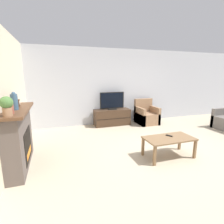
{
  "coord_description": "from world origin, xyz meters",
  "views": [
    {
      "loc": [
        -2.71,
        -3.19,
        1.79
      ],
      "look_at": [
        -1.33,
        0.96,
        0.85
      ],
      "focal_mm": 28.0,
      "sensor_mm": 36.0,
      "label": 1
    }
  ],
  "objects_px": {
    "mantel_vase_left": "(10,107)",
    "remote": "(169,136)",
    "fireplace": "(19,137)",
    "potted_plant": "(7,105)",
    "mantel_vase_centre_left": "(14,101)",
    "mantel_clock": "(18,103)",
    "tv": "(112,101)",
    "coffee_table": "(169,140)",
    "armchair": "(146,116)",
    "tv_stand": "(112,117)"
  },
  "relations": [
    {
      "from": "fireplace",
      "to": "mantel_vase_centre_left",
      "type": "xyz_separation_m",
      "value": [
        0.02,
        -0.12,
        0.72
      ]
    },
    {
      "from": "fireplace",
      "to": "tv",
      "type": "distance_m",
      "value": 3.43
    },
    {
      "from": "tv_stand",
      "to": "tv",
      "type": "distance_m",
      "value": 0.57
    },
    {
      "from": "potted_plant",
      "to": "tv_stand",
      "type": "relative_size",
      "value": 0.24
    },
    {
      "from": "tv",
      "to": "armchair",
      "type": "distance_m",
      "value": 1.42
    },
    {
      "from": "armchair",
      "to": "remote",
      "type": "bearing_deg",
      "value": -108.5
    },
    {
      "from": "fireplace",
      "to": "mantel_vase_centre_left",
      "type": "distance_m",
      "value": 0.73
    },
    {
      "from": "tv",
      "to": "remote",
      "type": "distance_m",
      "value": 2.76
    },
    {
      "from": "tv",
      "to": "coffee_table",
      "type": "relative_size",
      "value": 0.81
    },
    {
      "from": "mantel_clock",
      "to": "potted_plant",
      "type": "relative_size",
      "value": 0.48
    },
    {
      "from": "mantel_vase_centre_left",
      "to": "mantel_clock",
      "type": "distance_m",
      "value": 0.29
    },
    {
      "from": "mantel_clock",
      "to": "potted_plant",
      "type": "xyz_separation_m",
      "value": [
        -0.0,
        -0.83,
        0.1
      ]
    },
    {
      "from": "armchair",
      "to": "mantel_vase_centre_left",
      "type": "bearing_deg",
      "value": -151.81
    },
    {
      "from": "tv_stand",
      "to": "fireplace",
      "type": "bearing_deg",
      "value": -140.54
    },
    {
      "from": "mantel_clock",
      "to": "remote",
      "type": "relative_size",
      "value": 1.0
    },
    {
      "from": "mantel_clock",
      "to": "coffee_table",
      "type": "distance_m",
      "value": 3.22
    },
    {
      "from": "tv_stand",
      "to": "coffee_table",
      "type": "relative_size",
      "value": 1.18
    },
    {
      "from": "fireplace",
      "to": "armchair",
      "type": "height_order",
      "value": "fireplace"
    },
    {
      "from": "potted_plant",
      "to": "tv",
      "type": "height_order",
      "value": "potted_plant"
    },
    {
      "from": "mantel_vase_centre_left",
      "to": "armchair",
      "type": "relative_size",
      "value": 0.37
    },
    {
      "from": "mantel_clock",
      "to": "coffee_table",
      "type": "relative_size",
      "value": 0.14
    },
    {
      "from": "coffee_table",
      "to": "remote",
      "type": "bearing_deg",
      "value": 52.42
    },
    {
      "from": "potted_plant",
      "to": "tv_stand",
      "type": "height_order",
      "value": "potted_plant"
    },
    {
      "from": "mantel_vase_centre_left",
      "to": "potted_plant",
      "type": "xyz_separation_m",
      "value": [
        0.0,
        -0.55,
        0.02
      ]
    },
    {
      "from": "potted_plant",
      "to": "armchair",
      "type": "distance_m",
      "value": 4.83
    },
    {
      "from": "fireplace",
      "to": "armchair",
      "type": "bearing_deg",
      "value": 26.73
    },
    {
      "from": "mantel_vase_centre_left",
      "to": "armchair",
      "type": "height_order",
      "value": "mantel_vase_centre_left"
    },
    {
      "from": "mantel_vase_left",
      "to": "mantel_vase_centre_left",
      "type": "distance_m",
      "value": 0.36
    },
    {
      "from": "tv",
      "to": "remote",
      "type": "height_order",
      "value": "tv"
    },
    {
      "from": "tv",
      "to": "potted_plant",
      "type": "bearing_deg",
      "value": -132.69
    },
    {
      "from": "armchair",
      "to": "mantel_vase_left",
      "type": "bearing_deg",
      "value": -147.91
    },
    {
      "from": "fireplace",
      "to": "remote",
      "type": "distance_m",
      "value": 3.13
    },
    {
      "from": "armchair",
      "to": "tv",
      "type": "bearing_deg",
      "value": 171.41
    },
    {
      "from": "mantel_vase_left",
      "to": "remote",
      "type": "height_order",
      "value": "mantel_vase_left"
    },
    {
      "from": "fireplace",
      "to": "remote",
      "type": "xyz_separation_m",
      "value": [
        3.09,
        -0.52,
        -0.14
      ]
    },
    {
      "from": "mantel_vase_left",
      "to": "tv_stand",
      "type": "relative_size",
      "value": 0.19
    },
    {
      "from": "tv_stand",
      "to": "coffee_table",
      "type": "bearing_deg",
      "value": -82.11
    },
    {
      "from": "fireplace",
      "to": "potted_plant",
      "type": "distance_m",
      "value": 1.0
    },
    {
      "from": "potted_plant",
      "to": "armchair",
      "type": "xyz_separation_m",
      "value": [
        3.91,
        2.65,
        -1.05
      ]
    },
    {
      "from": "fireplace",
      "to": "potted_plant",
      "type": "xyz_separation_m",
      "value": [
        0.02,
        -0.67,
        0.75
      ]
    },
    {
      "from": "mantel_vase_left",
      "to": "remote",
      "type": "bearing_deg",
      "value": -0.93
    },
    {
      "from": "mantel_vase_centre_left",
      "to": "mantel_vase_left",
      "type": "bearing_deg",
      "value": -90.0
    },
    {
      "from": "potted_plant",
      "to": "remote",
      "type": "xyz_separation_m",
      "value": [
        3.07,
        0.15,
        -0.89
      ]
    },
    {
      "from": "mantel_vase_centre_left",
      "to": "potted_plant",
      "type": "height_order",
      "value": "mantel_vase_centre_left"
    },
    {
      "from": "mantel_vase_left",
      "to": "tv_stand",
      "type": "height_order",
      "value": "mantel_vase_left"
    },
    {
      "from": "fireplace",
      "to": "mantel_clock",
      "type": "relative_size",
      "value": 10.54
    },
    {
      "from": "mantel_clock",
      "to": "tv_stand",
      "type": "xyz_separation_m",
      "value": [
        2.62,
        2.01,
        -0.95
      ]
    },
    {
      "from": "remote",
      "to": "fireplace",
      "type": "bearing_deg",
      "value": 140.0
    },
    {
      "from": "mantel_vase_left",
      "to": "armchair",
      "type": "relative_size",
      "value": 0.27
    },
    {
      "from": "armchair",
      "to": "coffee_table",
      "type": "height_order",
      "value": "armchair"
    }
  ]
}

